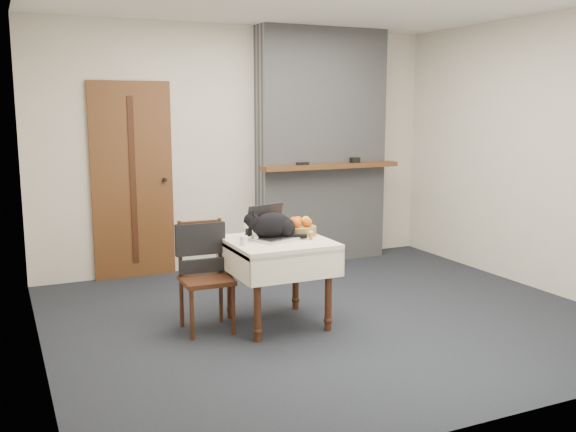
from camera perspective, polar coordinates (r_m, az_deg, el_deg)
name	(u,v)px	position (r m, az deg, el deg)	size (l,w,h in m)	color
ground	(327,316)	(5.49, 3.50, -8.87)	(4.50, 4.50, 0.00)	black
room_shell	(304,105)	(5.61, 1.42, 9.88)	(4.52, 4.01, 2.61)	beige
door	(132,181)	(6.72, -13.66, 3.06)	(0.82, 0.10, 2.00)	brown
chimney	(321,147)	(7.27, 2.99, 6.16)	(1.62, 0.48, 2.60)	gray
side_table	(278,254)	(5.13, -0.91, -3.36)	(0.78, 0.78, 0.70)	#3C2010
laptop	(272,230)	(5.14, -1.43, -1.28)	(0.45, 0.42, 0.27)	#B7B7BC
cat	(273,226)	(5.12, -1.35, -0.90)	(0.49, 0.27, 0.25)	black
cream_jar	(244,241)	(4.92, -3.93, -2.19)	(0.06, 0.06, 0.07)	white
pill_bottle	(311,235)	(5.11, 2.04, -1.71)	(0.03, 0.03, 0.07)	#9B6013
fruit_basket	(301,228)	(5.29, 1.12, -1.05)	(0.26, 0.26, 0.15)	olive
desk_clutter	(298,235)	(5.26, 0.94, -1.72)	(0.14, 0.02, 0.01)	black
chair	(203,260)	(5.11, -7.56, -3.91)	(0.40, 0.39, 0.86)	#3C2010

